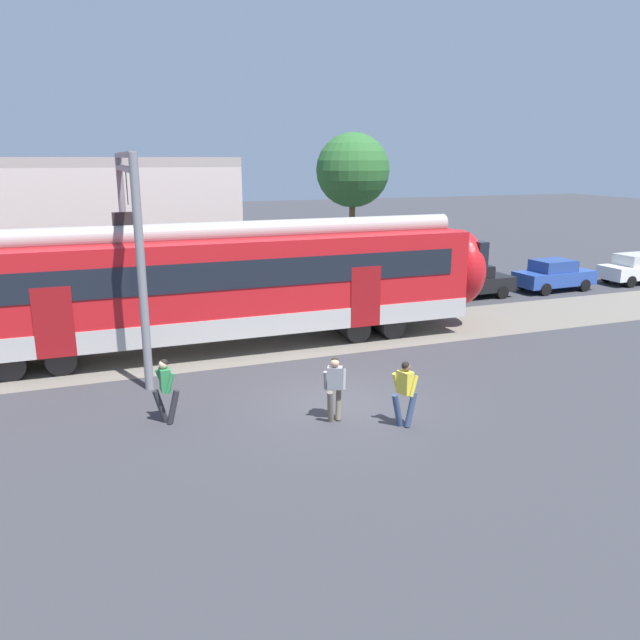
# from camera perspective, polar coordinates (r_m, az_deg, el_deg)

# --- Properties ---
(ground_plane) EXTENTS (160.00, 160.00, 0.00)m
(ground_plane) POSITION_cam_1_polar(r_m,az_deg,el_deg) (16.77, 1.74, -7.69)
(ground_plane) COLOR #38383D
(pedestrian_green) EXTENTS (0.64, 0.53, 1.67)m
(pedestrian_green) POSITION_cam_1_polar(r_m,az_deg,el_deg) (15.73, -13.95, -5.90)
(pedestrian_green) COLOR #28282D
(pedestrian_green) RESTS_ON ground
(pedestrian_grey) EXTENTS (0.66, 0.57, 1.67)m
(pedestrian_grey) POSITION_cam_1_polar(r_m,az_deg,el_deg) (15.41, 1.37, -5.79)
(pedestrian_grey) COLOR #6B6051
(pedestrian_grey) RESTS_ON ground
(pedestrian_yellow) EXTENTS (0.70, 0.53, 1.67)m
(pedestrian_yellow) POSITION_cam_1_polar(r_m,az_deg,el_deg) (15.23, 7.77, -6.29)
(pedestrian_yellow) COLOR navy
(pedestrian_yellow) RESTS_ON ground
(parked_car_black) EXTENTS (4.05, 1.85, 1.54)m
(parked_car_black) POSITION_cam_1_polar(r_m,az_deg,el_deg) (30.04, 13.57, 3.47)
(parked_car_black) COLOR black
(parked_car_black) RESTS_ON ground
(parked_car_blue) EXTENTS (4.07, 1.90, 1.54)m
(parked_car_blue) POSITION_cam_1_polar(r_m,az_deg,el_deg) (32.88, 20.61, 3.87)
(parked_car_blue) COLOR #284799
(parked_car_blue) RESTS_ON ground
(parked_car_white) EXTENTS (4.03, 1.82, 1.54)m
(parked_car_white) POSITION_cam_1_polar(r_m,az_deg,el_deg) (36.64, 27.00, 4.23)
(parked_car_white) COLOR silver
(parked_car_white) RESTS_ON ground
(catenary_gantry) EXTENTS (0.24, 6.64, 6.53)m
(catenary_gantry) POSITION_cam_1_polar(r_m,az_deg,el_deg) (20.64, -17.00, 8.27)
(catenary_gantry) COLOR gray
(catenary_gantry) RESTS_ON ground
(background_building) EXTENTS (17.83, 5.00, 9.20)m
(background_building) POSITION_cam_1_polar(r_m,az_deg,el_deg) (29.19, -25.65, 6.96)
(background_building) COLOR beige
(background_building) RESTS_ON ground
(street_tree_right) EXTENTS (3.82, 3.82, 7.67)m
(street_tree_right) POSITION_cam_1_polar(r_m,az_deg,el_deg) (33.34, 3.01, 13.48)
(street_tree_right) COLOR brown
(street_tree_right) RESTS_ON ground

